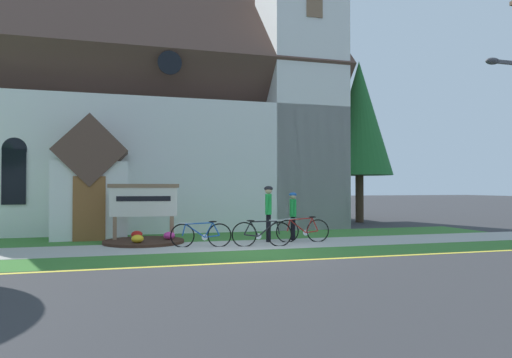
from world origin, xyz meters
TOP-DOWN VIEW (x-y plane):
  - ground at (0.00, 4.00)m, footprint 140.00×140.00m
  - sidewalk_slab at (-1.67, 1.45)m, footprint 32.00×2.31m
  - grass_verge at (-1.67, -0.61)m, footprint 32.00×1.81m
  - church_lawn at (-1.67, 4.00)m, footprint 24.00×2.80m
  - curb_paint_stripe at (-1.67, -1.66)m, footprint 28.00×0.16m
  - church_building at (-1.19, 9.96)m, footprint 15.48×11.56m
  - church_sign at (-2.68, 2.99)m, footprint 2.21×0.26m
  - flower_bed at (-2.67, 2.74)m, footprint 2.48×2.48m
  - bicycle_red at (0.62, 1.01)m, footprint 1.76×0.35m
  - bicycle_silver at (2.19, 1.68)m, footprint 1.72×0.27m
  - bicycle_orange at (-1.11, 1.36)m, footprint 1.76×0.35m
  - cyclist_in_green_jersey at (2.07, 2.28)m, footprint 0.33×0.61m
  - cyclist_in_blue_jersey at (1.15, 2.03)m, footprint 0.35×0.76m
  - roadside_conifer at (7.95, 8.59)m, footprint 3.26×3.26m
  - yard_deciduous_tree at (-6.77, 8.29)m, footprint 3.74×3.74m
  - distant_hill at (-12.55, 63.33)m, footprint 76.22×52.58m

SIDE VIEW (x-z plane):
  - ground at x=0.00m, z-range 0.00..0.00m
  - distant_hill at x=-12.55m, z-range -10.59..10.59m
  - curb_paint_stripe at x=-1.67m, z-range 0.00..0.01m
  - grass_verge at x=-1.67m, z-range 0.00..0.01m
  - church_lawn at x=-1.67m, z-range 0.00..0.01m
  - sidewalk_slab at x=-1.67m, z-range 0.00..0.01m
  - flower_bed at x=-2.67m, z-range -0.10..0.24m
  - bicycle_orange at x=-1.11m, z-range -0.03..0.75m
  - bicycle_silver at x=2.19m, z-range -0.04..0.80m
  - bicycle_red at x=0.62m, z-range -0.02..0.78m
  - cyclist_in_green_jersey at x=2.07m, z-range 0.12..1.69m
  - cyclist_in_blue_jersey at x=1.15m, z-range 0.17..1.95m
  - church_sign at x=-2.68m, z-range 0.33..2.18m
  - yard_deciduous_tree at x=-6.77m, z-range 1.27..6.53m
  - church_building at x=-1.19m, z-range -1.74..11.61m
  - roadside_conifer at x=7.95m, z-range 1.15..9.18m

